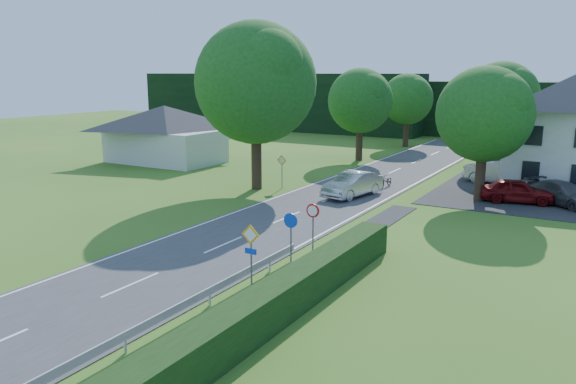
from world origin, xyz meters
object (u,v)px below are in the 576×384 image
Objects in this scene: parked_car_grey at (563,193)px; streetlight at (483,129)px; moving_car at (352,184)px; motorcycle at (386,181)px; parked_car_red at (517,191)px; parasol at (572,174)px; parked_car_silver_a at (501,173)px.

streetlight is at bearing 120.52° from parked_car_grey.
moving_car is 1.00× the size of parked_car_grey.
moving_car is at bearing -97.47° from motorcycle.
moving_car reaches higher than motorcycle.
parked_car_red is (9.76, 3.61, -0.05)m from moving_car.
moving_car is 2.72× the size of motorcycle.
streetlight is 7.46m from motorcycle.
parked_car_red is (8.91, -0.43, 0.28)m from motorcycle.
parasol is at bearing 50.00° from moving_car.
parked_car_red is 6.93m from parasol.
moving_car is (-7.11, -4.99, -3.61)m from streetlight.
streetlight reaches higher than parked_car_grey.
parked_car_red is at bearing 31.48° from moving_car.
parked_car_silver_a reaches higher than moving_car.
streetlight is 1.62× the size of moving_car.
parked_car_grey is (2.57, 0.76, -0.04)m from parked_car_red.
parasol is at bearing -34.23° from parked_car_red.
streetlight is 1.79× the size of parked_car_red.
moving_car is 10.40m from parked_car_red.
parked_car_red is at bearing 143.82° from parked_car_grey.
streetlight is 5.52m from parked_car_silver_a.
parked_car_silver_a is (7.80, 9.14, 0.05)m from moving_car.
motorcycle is at bearing 129.02° from parked_car_grey.
parasol is at bearing 36.33° from parked_car_grey.
moving_car is 1.10× the size of parked_car_red.
parked_car_silver_a is at bearing -169.62° from parasol.
parasol reaches higher than motorcycle.
parked_car_silver_a is (-1.96, 5.54, 0.10)m from parked_car_red.
moving_car is at bearing -141.20° from parasol.
streetlight is 4.73m from parked_car_red.
moving_car reaches higher than parked_car_grey.
moving_car is 2.01× the size of parasol.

